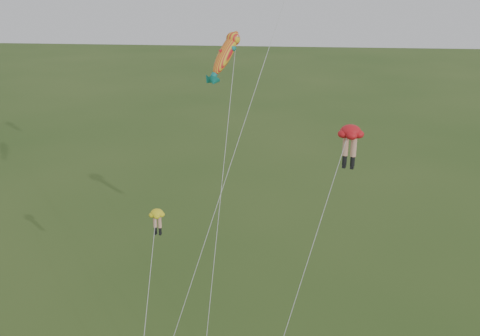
{
  "coord_description": "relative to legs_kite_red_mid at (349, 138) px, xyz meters",
  "views": [
    {
      "loc": [
        4.33,
        -24.02,
        23.25
      ],
      "look_at": [
        1.56,
        6.0,
        12.0
      ],
      "focal_mm": 40.0,
      "sensor_mm": 36.0,
      "label": 1
    }
  ],
  "objects": [
    {
      "name": "legs_kite_red_mid",
      "position": [
        0.0,
        0.0,
        0.0
      ],
      "size": [
        6.13,
        10.49,
        14.5
      ],
      "rotation": [
        0.0,
        0.0,
        -0.28
      ],
      "color": "red",
      "rests_on": "ground"
    },
    {
      "name": "legs_kite_yellow",
      "position": [
        -11.41,
        -3.03,
        -4.75
      ],
      "size": [
        1.09,
        7.69,
        9.75
      ],
      "rotation": [
        0.0,
        0.0,
        -0.12
      ],
      "color": "yellow",
      "rests_on": "ground"
    },
    {
      "name": "fish_kite",
      "position": [
        -7.54,
        0.56,
        4.74
      ],
      "size": [
        2.34,
        9.28,
        20.05
      ],
      "rotation": [
        0.88,
        0.0,
        -0.67
      ],
      "color": "yellow",
      "rests_on": "ground"
    }
  ]
}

